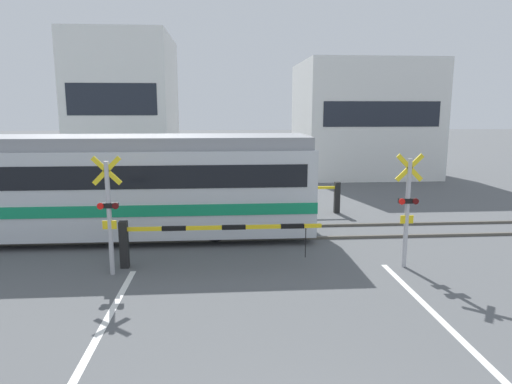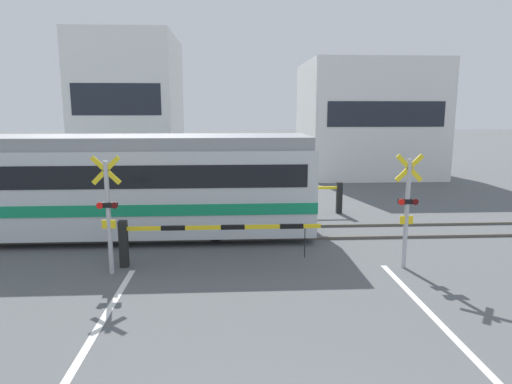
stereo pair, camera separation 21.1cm
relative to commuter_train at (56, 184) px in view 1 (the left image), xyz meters
The scene contains 10 objects.
rail_track_near 6.13m from the commuter_train, ahead, with size 50.00×0.10×0.08m.
rail_track_far 6.13m from the commuter_train, ahead, with size 50.00×0.10×0.08m.
commuter_train is the anchor object (origin of this frame).
crossing_barrier_near 4.91m from the commuter_train, 35.50° to the right, with size 4.99×0.20×1.17m.
crossing_barrier_far 8.30m from the commuter_train, 19.00° to the left, with size 4.99×0.20×1.17m.
crossing_signal_left 4.01m from the commuter_train, 54.57° to the right, with size 0.68×0.15×2.82m.
crossing_signal_right 9.97m from the commuter_train, 19.13° to the right, with size 0.68×0.15×2.82m.
pedestrian 8.27m from the commuter_train, 47.23° to the left, with size 0.38×0.22×1.65m.
building_left_of_street 13.23m from the commuter_train, 91.97° to the left, with size 5.25×6.85×7.84m.
building_right_of_street 18.65m from the commuter_train, 44.54° to the left, with size 7.34×6.85×6.51m.
Camera 1 is at (-0.91, -2.95, 3.88)m, focal length 32.00 mm.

